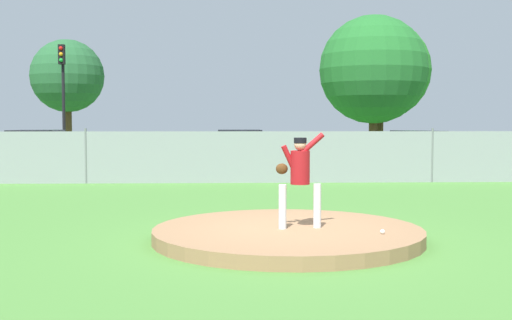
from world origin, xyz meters
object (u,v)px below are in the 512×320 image
at_px(parked_car_white, 239,152).
at_px(traffic_cone_orange, 97,166).
at_px(baseball, 382,232).
at_px(traffic_light_near, 63,84).
at_px(parked_car_burgundy, 37,153).
at_px(parked_car_champagne, 418,152).
at_px(pitcher_youth, 299,173).

distance_m(parked_car_white, traffic_cone_orange, 5.53).
relative_size(baseball, traffic_cone_orange, 0.13).
bearing_deg(traffic_cone_orange, traffic_light_near, 117.45).
xyz_separation_m(parked_car_white, traffic_cone_orange, (-5.50, -0.18, -0.55)).
height_order(baseball, traffic_cone_orange, traffic_cone_orange).
bearing_deg(traffic_light_near, baseball, -62.71).
bearing_deg(parked_car_burgundy, baseball, -56.34).
height_order(parked_car_champagne, parked_car_white, parked_car_white).
bearing_deg(baseball, parked_car_white, 98.00).
height_order(parked_car_champagne, traffic_cone_orange, parked_car_champagne).
relative_size(parked_car_white, traffic_light_near, 0.82).
xyz_separation_m(parked_car_champagne, traffic_light_near, (-15.22, 4.59, 2.94)).
bearing_deg(traffic_light_near, traffic_cone_orange, -62.55).
distance_m(parked_car_champagne, traffic_cone_orange, 12.66).
bearing_deg(baseball, traffic_cone_orange, 117.24).
bearing_deg(parked_car_burgundy, parked_car_champagne, 0.64).
relative_size(pitcher_youth, traffic_light_near, 0.29).
bearing_deg(parked_car_white, pitcher_youth, -86.65).
height_order(parked_car_white, traffic_light_near, traffic_light_near).
bearing_deg(baseball, traffic_light_near, 117.29).
bearing_deg(pitcher_youth, parked_car_champagne, 66.58).
relative_size(pitcher_youth, parked_car_champagne, 0.37).
distance_m(pitcher_youth, parked_car_champagne, 15.86).
relative_size(parked_car_burgundy, traffic_light_near, 0.77).
bearing_deg(parked_car_white, traffic_light_near, 149.32).
distance_m(baseball, parked_car_champagne, 15.96).
relative_size(baseball, parked_car_white, 0.02).
bearing_deg(parked_car_champagne, traffic_light_near, 163.21).
bearing_deg(baseball, parked_car_burgundy, 123.66).
distance_m(parked_car_champagne, traffic_light_near, 16.17).
bearing_deg(traffic_light_near, parked_car_burgundy, -87.47).
height_order(pitcher_youth, baseball, pitcher_youth).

